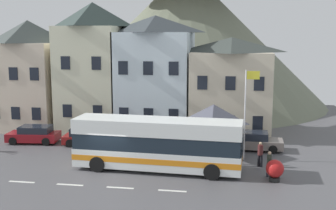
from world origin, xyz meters
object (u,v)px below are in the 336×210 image
object	(u,v)px
townhouse_00	(30,75)
parked_car_00	(34,135)
public_bench	(197,142)
townhouse_03	(231,86)
pedestrian_00	(269,163)
transit_bus	(157,145)
bus_shelter	(214,114)
harbour_buoy	(275,169)
pedestrian_01	(225,152)
townhouse_02	(156,74)
hilltop_castle	(186,29)
townhouse_01	(94,67)
parked_car_02	(252,141)
parked_car_01	(88,137)
pedestrian_02	(260,153)
flagpole	(246,108)

from	to	relation	value
townhouse_00	parked_car_00	world-z (taller)	townhouse_00
public_bench	townhouse_03	bearing A→B (deg)	65.99
pedestrian_00	transit_bus	bearing A→B (deg)	178.12
bus_shelter	harbour_buoy	bearing A→B (deg)	-50.31
townhouse_00	pedestrian_00	bearing A→B (deg)	-27.50
bus_shelter	pedestrian_01	bearing A→B (deg)	-67.03
townhouse_02	pedestrian_00	bearing A→B (deg)	-50.68
hilltop_castle	transit_bus	world-z (taller)	hilltop_castle
townhouse_00	townhouse_01	bearing A→B (deg)	3.16
parked_car_00	parked_car_02	xyz separation A→B (m)	(17.25, 0.69, 0.00)
bus_shelter	pedestrian_00	xyz separation A→B (m)	(3.63, -3.98, -2.18)
townhouse_02	townhouse_00	bearing A→B (deg)	-178.61
bus_shelter	public_bench	distance (m)	3.52
public_bench	pedestrian_01	bearing A→B (deg)	-61.17
townhouse_01	pedestrian_00	size ratio (longest dim) A/B	7.11
townhouse_02	parked_car_00	distance (m)	11.47
townhouse_02	pedestrian_00	distance (m)	15.11
transit_bus	pedestrian_00	distance (m)	7.02
public_bench	harbour_buoy	size ratio (longest dim) A/B	1.26
parked_car_01	public_bench	size ratio (longest dim) A/B	2.49
townhouse_01	townhouse_03	xyz separation A→B (m)	(12.33, 0.11, -1.53)
townhouse_00	parked_car_01	size ratio (longest dim) A/B	2.41
townhouse_00	pedestrian_02	size ratio (longest dim) A/B	5.93
parked_car_02	flagpole	xyz separation A→B (m)	(-0.53, -2.82, 3.00)
flagpole	parked_car_00	bearing A→B (deg)	172.72
parked_car_02	harbour_buoy	world-z (taller)	parked_car_02
parked_car_01	parked_car_02	xyz separation A→B (m)	(12.68, 0.64, 0.00)
parked_car_00	harbour_buoy	bearing A→B (deg)	155.53
townhouse_03	bus_shelter	bearing A→B (deg)	-98.22
townhouse_02	public_bench	xyz separation A→B (m)	(4.21, -5.27, -4.67)
bus_shelter	townhouse_03	bearing A→B (deg)	81.78
townhouse_01	harbour_buoy	xyz separation A→B (m)	(15.17, -12.00, -5.01)
transit_bus	hilltop_castle	bearing A→B (deg)	96.05
townhouse_01	parked_car_01	bearing A→B (deg)	-76.48
bus_shelter	parked_car_02	distance (m)	4.30
hilltop_castle	bus_shelter	world-z (taller)	hilltop_castle
parked_car_00	pedestrian_02	world-z (taller)	pedestrian_02
pedestrian_02	townhouse_00	bearing A→B (deg)	156.53
pedestrian_02	parked_car_00	bearing A→B (deg)	168.66
parked_car_01	pedestrian_01	size ratio (longest dim) A/B	2.52
townhouse_02	flagpole	distance (m)	11.14
townhouse_01	public_bench	xyz separation A→B (m)	(9.91, -5.32, -5.27)
pedestrian_00	harbour_buoy	xyz separation A→B (m)	(0.28, -0.73, -0.16)
bus_shelter	pedestrian_00	size ratio (longest dim) A/B	2.33
townhouse_01	pedestrian_01	xyz separation A→B (m)	(12.17, -9.42, -4.80)
parked_car_00	townhouse_02	bearing A→B (deg)	-153.14
bus_shelter	parked_car_02	size ratio (longest dim) A/B	0.83
townhouse_00	flagpole	xyz separation A→B (m)	(19.61, -7.52, -1.29)
pedestrian_01	harbour_buoy	bearing A→B (deg)	-40.61
hilltop_castle	public_bench	world-z (taller)	hilltop_castle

